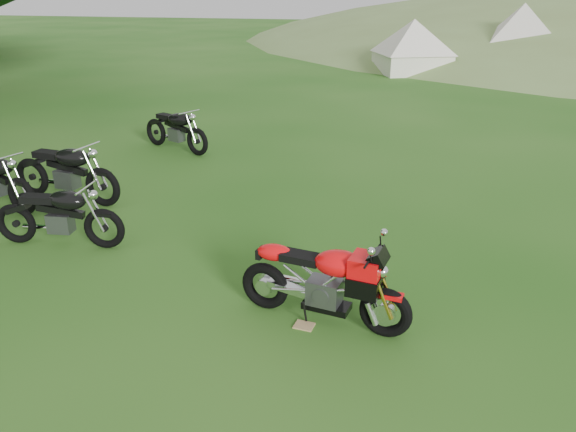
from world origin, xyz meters
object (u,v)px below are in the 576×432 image
(tent_mid, at_px, (520,38))
(tent_left, at_px, (413,44))
(sport_motorcycle, at_px, (323,276))
(vintage_moto_a, at_px, (58,214))
(plywood_board, at_px, (304,326))
(vintage_moto_d, at_px, (175,128))
(vintage_moto_b, at_px, (65,170))

(tent_mid, bearing_deg, tent_left, -154.43)
(sport_motorcycle, relative_size, vintage_moto_a, 1.01)
(sport_motorcycle, xyz_separation_m, plywood_board, (-0.17, -0.16, -0.56))
(sport_motorcycle, xyz_separation_m, vintage_moto_d, (-4.58, 6.16, -0.05))
(vintage_moto_d, xyz_separation_m, tent_mid, (9.18, 16.24, 0.86))
(vintage_moto_b, xyz_separation_m, tent_mid, (9.64, 19.73, 0.81))
(vintage_moto_d, relative_size, tent_left, 0.71)
(sport_motorcycle, height_order, vintage_moto_a, sport_motorcycle)
(plywood_board, bearing_deg, vintage_moto_a, 162.88)
(sport_motorcycle, relative_size, plywood_board, 8.84)
(vintage_moto_a, relative_size, tent_left, 0.69)
(sport_motorcycle, relative_size, tent_left, 0.69)
(sport_motorcycle, relative_size, tent_mid, 0.60)
(vintage_moto_a, xyz_separation_m, tent_mid, (8.63, 21.37, 0.88))
(vintage_moto_b, bearing_deg, sport_motorcycle, -20.98)
(vintage_moto_b, height_order, tent_mid, tent_mid)
(vintage_moto_b, distance_m, tent_left, 18.19)
(sport_motorcycle, bearing_deg, tent_mid, 88.05)
(plywood_board, bearing_deg, vintage_moto_d, 124.89)
(vintage_moto_a, bearing_deg, sport_motorcycle, -20.88)
(tent_left, bearing_deg, vintage_moto_b, -128.83)
(vintage_moto_b, bearing_deg, plywood_board, -23.26)
(sport_motorcycle, distance_m, plywood_board, 0.61)
(tent_left, bearing_deg, plywood_board, -113.21)
(vintage_moto_b, xyz_separation_m, vintage_moto_d, (0.46, 3.49, -0.05))
(vintage_moto_a, height_order, vintage_moto_b, vintage_moto_b)
(tent_left, bearing_deg, vintage_moto_a, -124.66)
(sport_motorcycle, xyz_separation_m, tent_mid, (4.60, 22.40, 0.81))
(plywood_board, distance_m, tent_left, 20.33)
(plywood_board, height_order, vintage_moto_b, vintage_moto_b)
(sport_motorcycle, height_order, tent_mid, tent_mid)
(tent_left, xyz_separation_m, tent_mid, (4.57, 2.27, 0.19))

